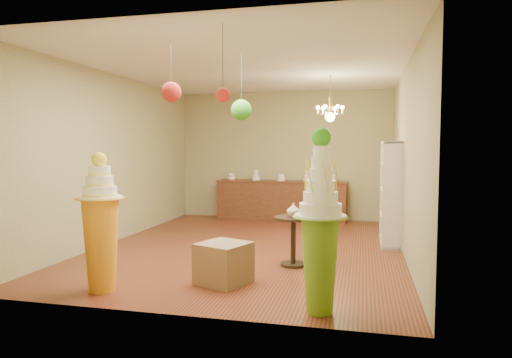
% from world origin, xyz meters
% --- Properties ---
extents(floor, '(6.50, 6.50, 0.00)m').
position_xyz_m(floor, '(0.00, 0.00, 0.00)').
color(floor, '#5C2A19').
rests_on(floor, ground).
extents(ceiling, '(6.50, 6.50, 0.00)m').
position_xyz_m(ceiling, '(0.00, 0.00, 3.00)').
color(ceiling, silver).
rests_on(ceiling, ground).
extents(wall_back, '(5.00, 0.04, 3.00)m').
position_xyz_m(wall_back, '(0.00, 3.25, 1.50)').
color(wall_back, '#999568').
rests_on(wall_back, ground).
extents(wall_front, '(5.00, 0.04, 3.00)m').
position_xyz_m(wall_front, '(0.00, -3.25, 1.50)').
color(wall_front, '#999568').
rests_on(wall_front, ground).
extents(wall_left, '(0.04, 6.50, 3.00)m').
position_xyz_m(wall_left, '(-2.50, 0.00, 1.50)').
color(wall_left, '#999568').
rests_on(wall_left, ground).
extents(wall_right, '(0.04, 6.50, 3.00)m').
position_xyz_m(wall_right, '(2.50, 0.00, 1.50)').
color(wall_right, '#999568').
rests_on(wall_right, ground).
extents(pedestal_green, '(0.64, 0.64, 1.90)m').
position_xyz_m(pedestal_green, '(1.44, -2.85, 0.75)').
color(pedestal_green, '#72A825').
rests_on(pedestal_green, floor).
extents(pedestal_orange, '(0.57, 0.57, 1.64)m').
position_xyz_m(pedestal_orange, '(-1.13, -2.72, 0.69)').
color(pedestal_orange, orange).
rests_on(pedestal_orange, floor).
extents(burlap_riser, '(0.73, 0.73, 0.51)m').
position_xyz_m(burlap_riser, '(0.18, -2.10, 0.25)').
color(burlap_riser, olive).
rests_on(burlap_riser, floor).
extents(sideboard, '(3.04, 0.54, 1.16)m').
position_xyz_m(sideboard, '(0.00, 2.97, 0.48)').
color(sideboard, '#4F2A19').
rests_on(sideboard, floor).
extents(shelving_unit, '(0.33, 1.20, 1.80)m').
position_xyz_m(shelving_unit, '(2.34, 0.80, 0.90)').
color(shelving_unit, beige).
rests_on(shelving_unit, floor).
extents(round_table, '(0.61, 0.61, 0.71)m').
position_xyz_m(round_table, '(0.90, -1.06, 0.46)').
color(round_table, black).
rests_on(round_table, floor).
extents(vase, '(0.24, 0.24, 0.20)m').
position_xyz_m(vase, '(0.90, -1.06, 0.81)').
color(vase, beige).
rests_on(vase, round_table).
extents(pom_red_left, '(0.25, 0.25, 0.75)m').
position_xyz_m(pom_red_left, '(-0.43, -2.24, 2.37)').
color(pom_red_left, '#393529').
rests_on(pom_red_left, ceiling).
extents(pom_green_mid, '(0.28, 0.28, 0.94)m').
position_xyz_m(pom_green_mid, '(0.27, -1.56, 2.20)').
color(pom_green_mid, '#393529').
rests_on(pom_green_mid, ceiling).
extents(pom_red_right, '(0.15, 0.15, 0.83)m').
position_xyz_m(pom_red_right, '(0.40, -2.81, 2.26)').
color(pom_red_right, '#393529').
rests_on(pom_red_right, ceiling).
extents(chandelier, '(0.62, 0.62, 0.85)m').
position_xyz_m(chandelier, '(1.26, 0.94, 2.30)').
color(chandelier, gold).
rests_on(chandelier, ceiling).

